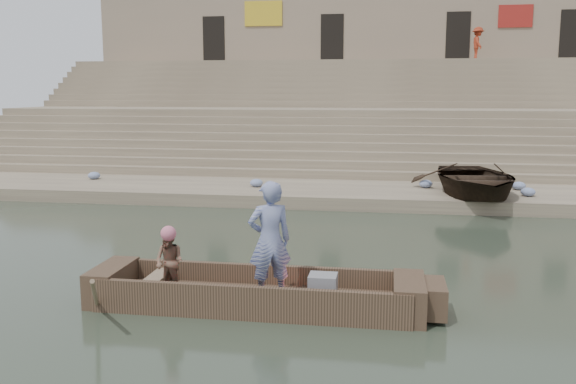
% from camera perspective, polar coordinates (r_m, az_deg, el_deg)
% --- Properties ---
extents(ground, '(120.00, 120.00, 0.00)m').
position_cam_1_polar(ground, '(13.00, 2.94, -6.82)').
color(ground, '#2A3527').
rests_on(ground, ground).
extents(lower_landing, '(32.00, 4.00, 0.40)m').
position_cam_1_polar(lower_landing, '(20.74, 5.37, -0.19)').
color(lower_landing, gray).
rests_on(lower_landing, ground).
extents(mid_landing, '(32.00, 3.00, 2.80)m').
position_cam_1_polar(mid_landing, '(28.03, 6.46, 4.74)').
color(mid_landing, gray).
rests_on(mid_landing, ground).
extents(upper_landing, '(32.00, 3.00, 5.20)m').
position_cam_1_polar(upper_landing, '(34.95, 7.06, 7.60)').
color(upper_landing, gray).
rests_on(upper_landing, ground).
extents(ghat_steps, '(32.00, 11.00, 5.20)m').
position_cam_1_polar(ghat_steps, '(29.69, 6.63, 5.76)').
color(ghat_steps, gray).
rests_on(ghat_steps, ground).
extents(building_wall, '(32.00, 5.07, 11.20)m').
position_cam_1_polar(building_wall, '(38.98, 7.39, 12.18)').
color(building_wall, gray).
rests_on(building_wall, ground).
extents(main_rowboat, '(5.00, 1.30, 0.22)m').
position_cam_1_polar(main_rowboat, '(10.63, -3.07, -9.93)').
color(main_rowboat, brown).
rests_on(main_rowboat, ground).
extents(rowboat_trim, '(6.04, 2.63, 1.77)m').
position_cam_1_polar(rowboat_trim, '(10.52, -1.94, -9.01)').
color(rowboat_trim, brown).
rests_on(rowboat_trim, ground).
extents(standing_man, '(0.85, 0.73, 1.96)m').
position_cam_1_polar(standing_man, '(10.12, -1.69, -4.47)').
color(standing_man, navy).
rests_on(standing_man, main_rowboat).
extents(rowing_man, '(0.64, 0.57, 1.10)m').
position_cam_1_polar(rowing_man, '(10.64, -10.84, -6.33)').
color(rowing_man, '#226648').
rests_on(rowing_man, main_rowboat).
extents(television, '(0.46, 0.42, 0.40)m').
position_cam_1_polar(television, '(10.36, 3.16, -8.64)').
color(television, gray).
rests_on(television, main_rowboat).
extents(beached_rowboat, '(3.92, 5.16, 1.00)m').
position_cam_1_polar(beached_rowboat, '(20.09, 16.73, 1.17)').
color(beached_rowboat, '#2D2116').
rests_on(beached_rowboat, lower_landing).
extents(pedestrian, '(0.75, 1.18, 1.74)m').
position_cam_1_polar(pedestrian, '(35.51, 17.03, 12.90)').
color(pedestrian, maroon).
rests_on(pedestrian, upper_landing).
extents(cloth_bundles, '(15.32, 1.79, 0.26)m').
position_cam_1_polar(cloth_bundles, '(20.83, 6.26, 0.77)').
color(cloth_bundles, '#3F5999').
rests_on(cloth_bundles, lower_landing).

